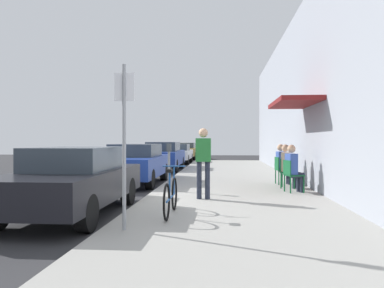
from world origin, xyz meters
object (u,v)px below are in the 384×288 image
at_px(parked_car_0, 73,180).
at_px(street_sign, 124,133).
at_px(parked_car_2, 163,156).
at_px(parked_car_4, 185,151).
at_px(parked_car_1, 135,163).
at_px(cafe_chair_0, 291,174).
at_px(cafe_chair_1, 285,171).
at_px(parking_meter, 169,163).
at_px(pedestrian_standing, 203,157).
at_px(seated_patron_2, 282,163).
at_px(cafe_chair_2, 281,169).
at_px(seated_patron_1, 287,164).
at_px(seated_patron_0, 293,167).
at_px(bicycle_0, 171,196).
at_px(parked_car_3, 177,153).

xyz_separation_m(parked_car_0, street_sign, (1.50, -1.66, 0.92)).
bearing_deg(parked_car_2, parked_car_4, 90.00).
distance_m(parked_car_1, cafe_chair_0, 5.51).
height_order(cafe_chair_0, cafe_chair_1, same).
distance_m(parked_car_1, parking_meter, 2.98).
relative_size(parking_meter, pedestrian_standing, 0.78).
bearing_deg(cafe_chair_1, seated_patron_2, 86.41).
bearing_deg(pedestrian_standing, cafe_chair_2, 54.52).
bearing_deg(street_sign, cafe_chair_1, 58.52).
bearing_deg(parked_car_0, seated_patron_1, 38.02).
height_order(parked_car_1, parked_car_2, parked_car_2).
xyz_separation_m(street_sign, cafe_chair_2, (3.39, 6.46, -1.02)).
relative_size(seated_patron_0, pedestrian_standing, 0.76).
distance_m(parked_car_0, seated_patron_1, 6.29).
xyz_separation_m(bicycle_0, seated_patron_0, (2.89, 3.36, 0.34)).
xyz_separation_m(parked_car_2, cafe_chair_1, (4.89, -7.64, -0.13)).
distance_m(parked_car_0, parked_car_2, 11.53).
bearing_deg(cafe_chair_2, seated_patron_2, 7.28).
relative_size(parked_car_0, parked_car_2, 1.00).
height_order(parked_car_3, cafe_chair_0, parked_car_3).
bearing_deg(street_sign, bicycle_0, 65.19).
height_order(parking_meter, seated_patron_2, parking_meter).
xyz_separation_m(parked_car_0, parked_car_2, (0.00, 11.53, 0.03)).
relative_size(seated_patron_0, cafe_chair_2, 1.48).
height_order(parked_car_2, seated_patron_1, parked_car_2).
bearing_deg(cafe_chair_1, parked_car_4, 104.39).
bearing_deg(cafe_chair_0, street_sign, -126.58).
height_order(seated_patron_2, pedestrian_standing, pedestrian_standing).
distance_m(parked_car_1, bicycle_0, 6.23).
bearing_deg(street_sign, parked_car_2, 96.49).
bearing_deg(parked_car_3, street_sign, -85.51).
distance_m(parked_car_2, seated_patron_0, 9.92).
bearing_deg(seated_patron_0, parked_car_1, 153.09).
bearing_deg(parked_car_0, cafe_chair_1, 38.45).
bearing_deg(street_sign, parked_car_4, 93.49).
xyz_separation_m(parked_car_1, parked_car_2, (0.00, 6.08, 0.02)).
bearing_deg(seated_patron_0, pedestrian_standing, -149.89).
relative_size(parked_car_1, seated_patron_2, 3.41).
height_order(cafe_chair_1, pedestrian_standing, pedestrian_standing).
bearing_deg(cafe_chair_2, parked_car_3, 111.13).
bearing_deg(parked_car_4, pedestrian_standing, -83.13).
relative_size(bicycle_0, pedestrian_standing, 1.01).
bearing_deg(parked_car_4, parked_car_1, -90.00).
xyz_separation_m(parked_car_4, pedestrian_standing, (2.58, -21.40, 0.42)).
relative_size(cafe_chair_1, seated_patron_2, 0.67).
bearing_deg(cafe_chair_0, parking_meter, -179.88).
bearing_deg(cafe_chair_0, parked_car_0, -149.20).
height_order(parked_car_1, cafe_chair_0, parked_car_1).
bearing_deg(seated_patron_2, street_sign, -118.09).
xyz_separation_m(cafe_chair_2, pedestrian_standing, (-2.32, -3.25, 0.50)).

